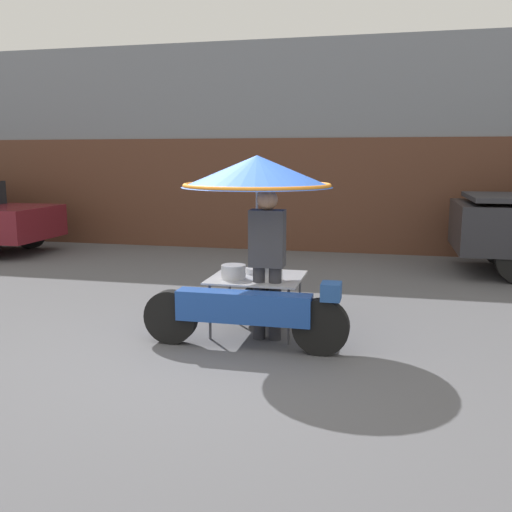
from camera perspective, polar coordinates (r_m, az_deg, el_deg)
ground_plane at (r=6.03m, az=-4.99°, el=-9.70°), size 36.00×36.00×0.00m
shopfront_building at (r=13.22m, az=5.40°, el=10.66°), size 28.00×2.06×4.42m
vendor_motorcycle_cart at (r=6.37m, az=-0.03°, el=5.63°), size 2.23×1.71×2.03m
vendor_person at (r=6.24m, az=1.13°, el=-0.01°), size 0.38×0.22×1.68m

